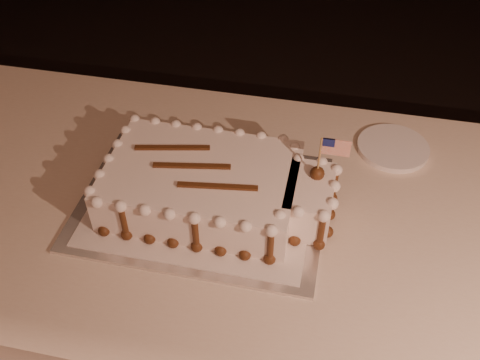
% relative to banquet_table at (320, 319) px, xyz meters
% --- Properties ---
extents(room_shell, '(6.10, 8.10, 2.90)m').
position_rel_banquet_table_xyz_m(room_shell, '(0.00, -0.60, 1.02)').
color(room_shell, black).
rests_on(room_shell, ground).
extents(banquet_table, '(2.40, 0.80, 0.75)m').
position_rel_banquet_table_xyz_m(banquet_table, '(0.00, 0.00, 0.00)').
color(banquet_table, beige).
rests_on(banquet_table, ground).
extents(cake_board, '(0.51, 0.39, 0.01)m').
position_rel_banquet_table_xyz_m(cake_board, '(-0.29, -0.01, 0.38)').
color(cake_board, silver).
rests_on(cake_board, banquet_table).
extents(doily, '(0.46, 0.35, 0.00)m').
position_rel_banquet_table_xyz_m(doily, '(-0.29, -0.01, 0.38)').
color(doily, silver).
rests_on(doily, cake_board).
extents(sheet_cake, '(0.49, 0.28, 0.19)m').
position_rel_banquet_table_xyz_m(sheet_cake, '(-0.26, -0.01, 0.43)').
color(sheet_cake, white).
rests_on(sheet_cake, doily).
extents(side_plate, '(0.17, 0.17, 0.01)m').
position_rel_banquet_table_xyz_m(side_plate, '(0.11, 0.25, 0.38)').
color(side_plate, white).
rests_on(side_plate, banquet_table).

